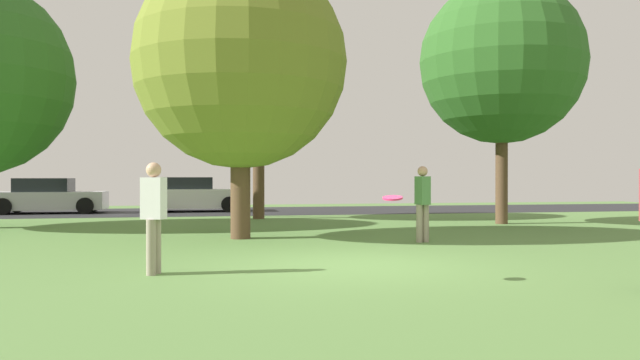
% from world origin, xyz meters
% --- Properties ---
extents(ground_plane, '(44.00, 44.00, 0.00)m').
position_xyz_m(ground_plane, '(0.00, 0.00, 0.00)').
color(ground_plane, '#5B8442').
extents(road_strip, '(44.00, 6.40, 0.01)m').
position_xyz_m(road_strip, '(0.00, 16.00, 0.00)').
color(road_strip, '#28282B').
rests_on(road_strip, ground_plane).
extents(oak_tree_left, '(4.98, 4.98, 7.42)m').
position_xyz_m(oak_tree_left, '(6.65, 7.58, 4.92)').
color(oak_tree_left, brown).
rests_on(oak_tree_left, ground_plane).
extents(oak_tree_center, '(4.44, 4.44, 6.91)m').
position_xyz_m(oak_tree_center, '(-0.40, 11.27, 4.67)').
color(oak_tree_center, brown).
rests_on(oak_tree_center, ground_plane).
extents(oak_tree_right, '(4.93, 4.93, 6.55)m').
position_xyz_m(oak_tree_right, '(-1.46, 4.65, 4.07)').
color(oak_tree_right, brown).
rests_on(oak_tree_right, ground_plane).
extents(person_catcher, '(0.38, 0.33, 1.64)m').
position_xyz_m(person_catcher, '(-3.05, -0.33, 0.90)').
color(person_catcher, gray).
rests_on(person_catcher, ground_plane).
extents(person_bystander, '(0.30, 0.35, 1.66)m').
position_xyz_m(person_bystander, '(2.39, 3.06, 0.92)').
color(person_bystander, gray).
rests_on(person_bystander, ground_plane).
extents(frisbee_disc, '(0.36, 0.36, 0.07)m').
position_xyz_m(frisbee_disc, '(0.14, -1.71, 1.14)').
color(frisbee_disc, '#EA2D6B').
extents(parked_car_silver, '(4.17, 2.03, 1.38)m').
position_xyz_m(parked_car_silver, '(-8.21, 16.02, 0.63)').
color(parked_car_silver, '#B7B7BC').
rests_on(parked_car_silver, ground_plane).
extents(parked_car_white, '(4.09, 2.08, 1.42)m').
position_xyz_m(parked_car_white, '(-2.68, 16.20, 0.66)').
color(parked_car_white, white).
rests_on(parked_car_white, ground_plane).
extents(street_lamp_post, '(0.14, 0.14, 4.50)m').
position_xyz_m(street_lamp_post, '(-0.81, 12.20, 2.25)').
color(street_lamp_post, '#2D2D33').
rests_on(street_lamp_post, ground_plane).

